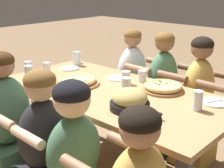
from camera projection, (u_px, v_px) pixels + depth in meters
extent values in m
cube|color=tan|center=(112.00, 92.00, 2.47)|extent=(1.91, 0.93, 0.04)
cube|color=#4C4C51|center=(12.00, 121.00, 2.89)|extent=(0.07, 0.07, 0.75)
cube|color=#4C4C51|center=(78.00, 98.00, 3.45)|extent=(0.07, 0.07, 0.75)
cylinder|color=#996B42|center=(163.00, 90.00, 2.44)|extent=(0.33, 0.33, 0.02)
torus|color=#DBB26B|center=(163.00, 86.00, 2.43)|extent=(0.30, 0.30, 0.03)
cylinder|color=#E5C675|center=(163.00, 87.00, 2.44)|extent=(0.25, 0.25, 0.03)
cylinder|color=#4C7A3D|center=(156.00, 84.00, 2.45)|extent=(0.02, 0.02, 0.01)
cylinder|color=#4C7A3D|center=(160.00, 81.00, 2.52)|extent=(0.02, 0.02, 0.01)
cylinder|color=#4C7A3D|center=(166.00, 83.00, 2.46)|extent=(0.02, 0.02, 0.01)
cylinder|color=#4C7A3D|center=(159.00, 84.00, 2.43)|extent=(0.02, 0.02, 0.01)
cylinder|color=#4C7A3D|center=(160.00, 82.00, 2.49)|extent=(0.02, 0.02, 0.01)
cylinder|color=#996B42|center=(77.00, 83.00, 2.59)|extent=(0.37, 0.37, 0.02)
torus|color=#DBB26B|center=(77.00, 80.00, 2.58)|extent=(0.32, 0.32, 0.03)
cylinder|color=#E5C675|center=(77.00, 81.00, 2.58)|extent=(0.27, 0.27, 0.03)
cylinder|color=#4C7A3D|center=(73.00, 80.00, 2.53)|extent=(0.02, 0.02, 0.01)
cylinder|color=#4C7A3D|center=(73.00, 79.00, 2.58)|extent=(0.02, 0.02, 0.01)
cylinder|color=#4C7A3D|center=(86.00, 81.00, 2.52)|extent=(0.02, 0.02, 0.01)
cylinder|color=#4C7A3D|center=(70.00, 79.00, 2.56)|extent=(0.02, 0.02, 0.01)
cylinder|color=black|center=(130.00, 106.00, 2.09)|extent=(0.27, 0.27, 0.05)
cylinder|color=black|center=(154.00, 112.00, 1.96)|extent=(0.12, 0.02, 0.02)
ellipsoid|color=tan|center=(130.00, 98.00, 2.07)|extent=(0.24, 0.24, 0.13)
cylinder|color=white|center=(117.00, 78.00, 2.74)|extent=(0.18, 0.18, 0.01)
cube|color=#B7B7BC|center=(117.00, 77.00, 2.74)|extent=(0.13, 0.02, 0.01)
cylinder|color=white|center=(69.00, 68.00, 3.04)|extent=(0.18, 0.18, 0.01)
cube|color=#B7B7BC|center=(69.00, 67.00, 3.04)|extent=(0.13, 0.04, 0.01)
cylinder|color=white|center=(214.00, 102.00, 2.20)|extent=(0.19, 0.19, 0.01)
cube|color=#B7B7BC|center=(214.00, 101.00, 2.19)|extent=(0.07, 0.13, 0.01)
cylinder|color=silver|center=(76.00, 59.00, 3.25)|extent=(0.07, 0.07, 0.09)
cylinder|color=#1EA8DB|center=(76.00, 60.00, 3.26)|extent=(0.07, 0.07, 0.07)
cylinder|color=black|center=(77.00, 58.00, 3.24)|extent=(0.00, 0.01, 0.11)
cylinder|color=silver|center=(28.00, 68.00, 2.85)|extent=(0.07, 0.07, 0.12)
cylinder|color=black|center=(29.00, 71.00, 2.86)|extent=(0.06, 0.06, 0.07)
cylinder|color=silver|center=(198.00, 101.00, 2.06)|extent=(0.07, 0.07, 0.14)
cylinder|color=black|center=(197.00, 104.00, 2.07)|extent=(0.06, 0.06, 0.09)
cylinder|color=silver|center=(142.00, 76.00, 2.64)|extent=(0.07, 0.07, 0.10)
cylinder|color=silver|center=(142.00, 78.00, 2.65)|extent=(0.06, 0.06, 0.06)
cylinder|color=silver|center=(77.00, 58.00, 3.15)|extent=(0.08, 0.08, 0.14)
cylinder|color=black|center=(77.00, 61.00, 3.16)|extent=(0.07, 0.07, 0.09)
cylinder|color=silver|center=(47.00, 68.00, 2.88)|extent=(0.07, 0.07, 0.11)
cylinder|color=silver|center=(47.00, 70.00, 2.89)|extent=(0.06, 0.06, 0.06)
cylinder|color=silver|center=(126.00, 78.00, 2.58)|extent=(0.08, 0.08, 0.11)
cylinder|color=silver|center=(126.00, 80.00, 2.59)|extent=(0.07, 0.07, 0.07)
cylinder|color=silver|center=(29.00, 74.00, 2.61)|extent=(0.07, 0.07, 0.15)
cylinder|color=silver|center=(126.00, 86.00, 2.37)|extent=(0.08, 0.08, 0.12)
cylinder|color=black|center=(126.00, 89.00, 2.38)|extent=(0.07, 0.07, 0.07)
cylinder|color=silver|center=(40.00, 82.00, 2.46)|extent=(0.07, 0.07, 0.12)
cylinder|color=silver|center=(40.00, 84.00, 2.47)|extent=(0.06, 0.06, 0.09)
sphere|color=#9E7051|center=(140.00, 128.00, 1.40)|extent=(0.19, 0.19, 0.19)
ellipsoid|color=black|center=(140.00, 121.00, 1.39)|extent=(0.20, 0.20, 0.14)
cylinder|color=#9E7051|center=(128.00, 144.00, 1.73)|extent=(0.28, 0.06, 0.06)
cube|color=#477556|center=(160.00, 127.00, 3.11)|extent=(0.32, 0.34, 0.45)
ellipsoid|color=#477556|center=(163.00, 80.00, 2.95)|extent=(0.24, 0.36, 0.55)
sphere|color=brown|center=(165.00, 42.00, 2.83)|extent=(0.18, 0.18, 0.18)
ellipsoid|color=brown|center=(165.00, 39.00, 2.82)|extent=(0.18, 0.18, 0.12)
cylinder|color=brown|center=(192.00, 68.00, 2.90)|extent=(0.28, 0.06, 0.06)
cylinder|color=brown|center=(172.00, 76.00, 2.66)|extent=(0.28, 0.06, 0.06)
ellipsoid|color=#232328|center=(44.00, 134.00, 1.99)|extent=(0.24, 0.36, 0.47)
sphere|color=tan|center=(40.00, 86.00, 1.89)|extent=(0.20, 0.20, 0.20)
ellipsoid|color=brown|center=(40.00, 80.00, 1.88)|extent=(0.20, 0.20, 0.14)
cylinder|color=tan|center=(1.00, 120.00, 1.98)|extent=(0.28, 0.06, 0.06)
cylinder|color=tan|center=(46.00, 105.00, 2.22)|extent=(0.28, 0.06, 0.06)
cube|color=gold|center=(194.00, 140.00, 2.87)|extent=(0.32, 0.34, 0.45)
ellipsoid|color=gold|center=(198.00, 89.00, 2.71)|extent=(0.24, 0.36, 0.54)
sphere|color=brown|center=(202.00, 48.00, 2.60)|extent=(0.19, 0.19, 0.19)
ellipsoid|color=black|center=(203.00, 44.00, 2.58)|extent=(0.19, 0.19, 0.13)
cylinder|color=brown|center=(213.00, 86.00, 2.42)|extent=(0.28, 0.06, 0.06)
cube|color=#477556|center=(13.00, 168.00, 2.43)|extent=(0.32, 0.34, 0.45)
ellipsoid|color=#477556|center=(7.00, 111.00, 2.28)|extent=(0.24, 0.36, 0.52)
sphere|color=#9E7051|center=(1.00, 65.00, 2.17)|extent=(0.18, 0.18, 0.18)
ellipsoid|color=#422814|center=(1.00, 61.00, 2.16)|extent=(0.19, 0.19, 0.13)
cylinder|color=#9E7051|center=(12.00, 85.00, 2.50)|extent=(0.28, 0.06, 0.06)
cube|color=silver|center=(131.00, 117.00, 3.35)|extent=(0.32, 0.34, 0.45)
ellipsoid|color=silver|center=(132.00, 72.00, 3.19)|extent=(0.24, 0.36, 0.54)
sphere|color=#9E7051|center=(133.00, 38.00, 3.08)|extent=(0.17, 0.17, 0.17)
ellipsoid|color=brown|center=(133.00, 35.00, 3.07)|extent=(0.18, 0.18, 0.12)
cylinder|color=#9E7051|center=(159.00, 62.00, 3.14)|extent=(0.28, 0.06, 0.06)
cylinder|color=#9E7051|center=(138.00, 69.00, 2.90)|extent=(0.28, 0.06, 0.06)
ellipsoid|color=#477556|center=(74.00, 152.00, 1.81)|extent=(0.24, 0.36, 0.45)
sphere|color=beige|center=(72.00, 99.00, 1.70)|extent=(0.21, 0.21, 0.21)
ellipsoid|color=black|center=(71.00, 93.00, 1.69)|extent=(0.21, 0.21, 0.15)
cylinder|color=beige|center=(27.00, 137.00, 1.79)|extent=(0.28, 0.06, 0.06)
cylinder|color=beige|center=(73.00, 119.00, 2.03)|extent=(0.28, 0.06, 0.06)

